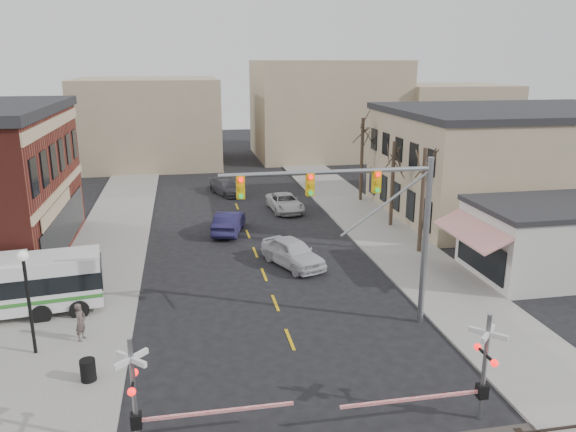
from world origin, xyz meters
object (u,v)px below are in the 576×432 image
Objects in this scene: car_a at (293,252)px; pedestrian_near at (80,322)px; rr_crossing_west at (148,395)px; car_c at (285,203)px; car_d at (226,187)px; street_lamp at (26,281)px; rr_crossing_east at (473,370)px; pedestrian_far at (76,282)px; trash_bin at (88,370)px; traffic_signal_mast at (372,210)px; car_b at (229,222)px.

pedestrian_near is (-11.09, -7.66, 0.14)m from car_a.
rr_crossing_west is 8.62m from pedestrian_near.
car_d is (-4.29, 6.77, -0.04)m from car_c.
car_c is at bearing 55.26° from street_lamp.
rr_crossing_east reaches higher than pedestrian_far.
car_c is at bearing 62.98° from trash_bin.
traffic_signal_mast is 28.80m from car_d.
traffic_signal_mast reaches higher than rr_crossing_east.
rr_crossing_east is 28.79m from car_c.
car_d reaches higher than trash_bin.
street_lamp is 3.10m from pedestrian_near.
car_c is (1.84, 12.69, -0.14)m from car_a.
pedestrian_near reaches higher than car_b.
trash_bin is at bearing 159.89° from rr_crossing_east.
car_b is 13.61m from pedestrian_far.
rr_crossing_west is at bearing 177.25° from rr_crossing_east.
car_a is at bearing 47.23° from trash_bin.
car_c is 20.87m from pedestrian_far.
pedestrian_far reaches higher than car_a.
car_b is (-6.34, 23.54, -1.17)m from rr_crossing_east.
rr_crossing_east is (1.21, -7.48, -3.75)m from traffic_signal_mast.
traffic_signal_mast is at bearing 35.91° from rr_crossing_west.
pedestrian_far is (-15.18, 13.19, -0.95)m from rr_crossing_east.
trash_bin is at bearing -101.63° from pedestrian_far.
car_a is (7.72, 15.53, -1.12)m from rr_crossing_west.
car_a reaches higher than car_d.
rr_crossing_west reaches higher than pedestrian_near.
car_c is (5.08, 5.20, -0.10)m from car_b.
car_c is (12.15, 23.83, 0.15)m from trash_bin.
car_d is at bearing 75.59° from trash_bin.
car_d is (0.79, 11.97, -0.14)m from car_b.
traffic_signal_mast is 1.71× the size of rr_crossing_west.
car_b reaches higher than trash_bin.
pedestrian_near is at bearing 175.99° from traffic_signal_mast.
car_b is at bearing 107.70° from traffic_signal_mast.
street_lamp is 0.95× the size of car_b.
car_d is at bearing -78.61° from car_b.
car_d is 24.30m from pedestrian_far.
rr_crossing_east is at bearing 120.23° from car_b.
car_b is at bearing 90.56° from car_a.
traffic_signal_mast is 15.81m from pedestrian_far.
rr_crossing_west is 17.38m from car_a.
pedestrian_near is at bearing -102.11° from pedestrian_far.
rr_crossing_east is 3.22× the size of pedestrian_near.
pedestrian_near is (1.77, 0.85, -2.40)m from street_lamp.
trash_bin is (-13.41, 4.91, -1.41)m from rr_crossing_east.
car_c is at bearing -12.43° from pedestrian_near.
car_c is (14.70, 21.20, -2.68)m from street_lamp.
pedestrian_near is 4.90m from pedestrian_far.
pedestrian_near is at bearing 113.18° from rr_crossing_west.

